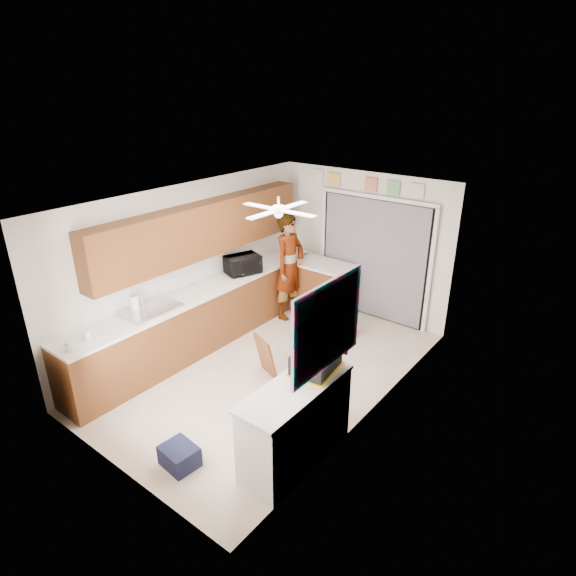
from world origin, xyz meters
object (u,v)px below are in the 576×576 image
Objects in this scene: cardboard_box at (270,437)px; dog at (344,325)px; navy_crate at (180,456)px; cup at (68,347)px; paper_towel_roll at (135,304)px; microwave at (243,264)px; suitcase at (316,360)px; man at (290,267)px.

dog reaches higher than cardboard_box.
cup is at bearing -173.35° from navy_crate.
paper_towel_roll is at bearing 101.10° from cup.
navy_crate is (1.84, -0.90, -0.95)m from paper_towel_roll.
microwave is at bearing -138.26° from dog.
cup is (0.06, -3.07, -0.11)m from microwave.
microwave reaches higher than dog.
suitcase is (2.53, 1.44, 0.07)m from cup.
microwave reaches higher than cup.
cardboard_box is 0.61× the size of dog.
cup is at bearing -155.26° from cardboard_box.
paper_towel_roll is (-0.16, -1.98, -0.03)m from microwave.
man is at bearing 84.77° from cup.
suitcase reaches higher than navy_crate.
cup is 2.58m from cardboard_box.
navy_crate is (1.68, -2.88, -0.97)m from microwave.
navy_crate is at bearing -125.02° from cardboard_box.
man is (-1.28, 3.61, 0.81)m from navy_crate.
cardboard_box is at bearing -55.55° from dog.
navy_crate is 0.64× the size of dog.
navy_crate is at bearing -68.13° from dog.
paper_towel_roll reaches higher than dog.
microwave is 3.05m from suitcase.
paper_towel_roll is at bearing -165.19° from microwave.
paper_towel_roll reaches higher than cup.
microwave is 3.47m from navy_crate.
dog is at bearing 56.04° from paper_towel_roll.
cardboard_box is at bearing -112.82° from microwave.
navy_crate reaches higher than cardboard_box.
microwave reaches higher than navy_crate.
paper_towel_roll is 2.77m from man.
man reaches higher than suitcase.
suitcase is (2.74, 0.35, -0.01)m from paper_towel_roll.
cardboard_box is at bearing -1.68° from paper_towel_roll.
suitcase is 0.28× the size of man.
microwave is 1.99m from paper_towel_roll.
man reaches higher than cup.
man reaches higher than cardboard_box.
suitcase reaches higher than cup.
paper_towel_roll is at bearing 178.32° from cardboard_box.
microwave is at bearing 91.04° from cup.
microwave is at bearing 149.19° from man.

